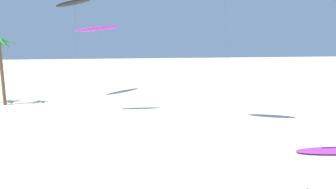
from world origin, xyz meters
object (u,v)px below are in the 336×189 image
at_px(palm_tree_1, 0,50).
at_px(flying_kite_4, 75,2).
at_px(flying_kite_1, 98,29).
at_px(grounded_kite_0, 334,151).

height_order(palm_tree_1, flying_kite_4, flying_kite_4).
xyz_separation_m(flying_kite_1, grounded_kite_0, (18.34, -16.22, -9.71)).
relative_size(flying_kite_4, grounded_kite_0, 2.51).
bearing_deg(flying_kite_4, grounded_kite_0, -52.48).
distance_m(flying_kite_4, grounded_kite_0, 39.29).
xyz_separation_m(flying_kite_4, grounded_kite_0, (22.34, -29.09, -14.09)).
bearing_deg(flying_kite_1, grounded_kite_0, -41.50).
distance_m(flying_kite_1, flying_kite_4, 14.17).
bearing_deg(grounded_kite_0, flying_kite_1, 138.50).
bearing_deg(grounded_kite_0, flying_kite_4, 127.52).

